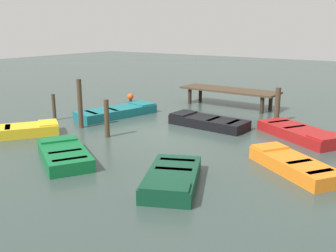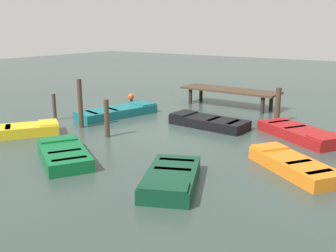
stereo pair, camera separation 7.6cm
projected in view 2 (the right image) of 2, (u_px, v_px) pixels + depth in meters
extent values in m
plane|color=#33423D|center=(168.00, 134.00, 15.35)|extent=(80.00, 80.00, 0.00)
cube|color=#423323|center=(230.00, 90.00, 20.54)|extent=(5.42, 1.80, 0.10)
cylinder|color=#2E2318|center=(271.00, 102.00, 19.88)|extent=(0.20, 0.20, 0.85)
cylinder|color=#2E2318|center=(263.00, 105.00, 18.99)|extent=(0.20, 0.20, 0.85)
cylinder|color=#2E2318|center=(201.00, 93.00, 22.34)|extent=(0.20, 0.20, 0.85)
cylinder|color=#2E2318|center=(190.00, 96.00, 21.44)|extent=(0.20, 0.20, 0.85)
cube|color=#14666B|center=(117.00, 112.00, 18.46)|extent=(2.28, 4.20, 0.40)
cube|color=beige|center=(117.00, 109.00, 18.43)|extent=(1.84, 3.55, 0.04)
cube|color=#14666B|center=(142.00, 103.00, 19.40)|extent=(1.37, 1.15, 0.06)
cube|color=#9B9789|center=(112.00, 109.00, 18.23)|extent=(1.05, 0.45, 0.04)
cube|color=#9B9789|center=(91.00, 113.00, 17.53)|extent=(1.05, 0.45, 0.04)
cube|color=maroon|center=(299.00, 133.00, 14.76)|extent=(3.70, 2.99, 0.40)
cube|color=black|center=(300.00, 130.00, 14.73)|extent=(3.09, 2.46, 0.04)
cube|color=maroon|center=(327.00, 137.00, 13.49)|extent=(1.30, 1.44, 0.06)
cube|color=black|center=(295.00, 127.00, 14.95)|extent=(0.72, 1.00, 0.04)
cube|color=black|center=(279.00, 122.00, 15.80)|extent=(0.72, 1.00, 0.04)
cube|color=black|center=(209.00, 122.00, 16.48)|extent=(3.50, 1.51, 0.40)
cube|color=gray|center=(209.00, 119.00, 16.45)|extent=(2.97, 1.19, 0.04)
cube|color=black|center=(184.00, 113.00, 17.22)|extent=(0.83, 1.21, 0.06)
cube|color=#776E5D|center=(214.00, 119.00, 16.28)|extent=(0.26, 1.02, 0.04)
cube|color=#776E5D|center=(233.00, 122.00, 15.72)|extent=(0.26, 1.02, 0.04)
cube|color=#0C3823|center=(171.00, 178.00, 10.37)|extent=(2.36, 3.08, 0.40)
cube|color=maroon|center=(171.00, 173.00, 10.34)|extent=(1.92, 2.58, 0.04)
cube|color=#0C3823|center=(164.00, 186.00, 9.28)|extent=(1.34, 1.05, 0.06)
cube|color=maroon|center=(173.00, 169.00, 10.53)|extent=(1.03, 0.61, 0.04)
cube|color=maroon|center=(177.00, 160.00, 11.25)|extent=(1.03, 0.61, 0.04)
cube|color=#0F602D|center=(64.00, 155.00, 12.27)|extent=(3.16, 2.63, 0.40)
cube|color=orange|center=(64.00, 151.00, 12.24)|extent=(2.64, 2.16, 0.04)
cube|color=#0F602D|center=(58.00, 139.00, 13.21)|extent=(1.16, 1.36, 0.06)
cube|color=#B06E1E|center=(65.00, 152.00, 12.04)|extent=(0.71, 0.99, 0.04)
cube|color=#B06E1E|center=(69.00, 159.00, 11.34)|extent=(0.71, 0.99, 0.04)
cube|color=gold|center=(15.00, 131.00, 15.10)|extent=(2.85, 3.37, 0.40)
cube|color=#4C3319|center=(15.00, 128.00, 15.07)|extent=(2.36, 2.82, 0.04)
cube|color=gold|center=(48.00, 123.00, 15.48)|extent=(1.28, 1.20, 0.06)
cube|color=#42301E|center=(8.00, 127.00, 14.97)|extent=(0.86, 0.69, 0.04)
cube|color=orange|center=(293.00, 165.00, 11.33)|extent=(3.15, 2.65, 0.40)
cube|color=black|center=(293.00, 161.00, 11.30)|extent=(2.63, 2.19, 0.04)
cube|color=orange|center=(270.00, 147.00, 12.35)|extent=(1.13, 1.21, 0.06)
cube|color=black|center=(299.00, 162.00, 11.08)|extent=(0.66, 0.83, 0.04)
cube|color=black|center=(319.00, 172.00, 10.32)|extent=(0.66, 0.83, 0.04)
cylinder|color=#423323|center=(107.00, 118.00, 14.82)|extent=(0.19, 0.19, 1.50)
cylinder|color=#423323|center=(278.00, 105.00, 17.18)|extent=(0.24, 0.24, 1.58)
cylinder|color=#423323|center=(54.00, 107.00, 17.60)|extent=(0.17, 0.17, 1.23)
cylinder|color=#423323|center=(80.00, 104.00, 16.14)|extent=(0.20, 0.20, 2.10)
cylinder|color=#262626|center=(131.00, 101.00, 22.10)|extent=(0.16, 0.16, 0.12)
sphere|color=#E54C19|center=(131.00, 96.00, 22.04)|extent=(0.36, 0.36, 0.36)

